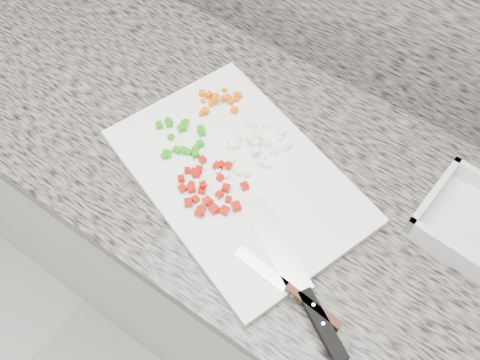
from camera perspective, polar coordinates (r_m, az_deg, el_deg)
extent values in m
cube|color=silver|center=(1.50, -0.06, -7.31)|extent=(3.92, 0.62, 0.86)
cube|color=#69635C|center=(1.11, -0.09, 2.57)|extent=(3.96, 0.64, 0.04)
cube|color=white|center=(1.05, -0.26, 0.46)|extent=(0.58, 0.47, 0.02)
cube|color=#DB6104|center=(1.14, -1.81, 8.72)|extent=(0.01, 0.01, 0.01)
cube|color=#DB6104|center=(1.14, -3.14, 8.11)|extent=(0.02, 0.02, 0.01)
cube|color=#DB6104|center=(1.14, -0.99, 8.36)|extent=(0.01, 0.01, 0.01)
cube|color=#DB6104|center=(1.15, -0.05, 9.01)|extent=(0.01, 0.01, 0.01)
cube|color=#DB6104|center=(1.13, -4.13, 7.03)|extent=(0.01, 0.01, 0.01)
cube|color=#DB6104|center=(1.15, -0.40, 8.63)|extent=(0.01, 0.01, 0.01)
cube|color=#DB6104|center=(1.16, -3.23, 8.95)|extent=(0.02, 0.02, 0.01)
cube|color=#DB6104|center=(1.17, -1.68, 9.58)|extent=(0.01, 0.01, 0.01)
cube|color=#DB6104|center=(1.16, -4.08, 9.21)|extent=(0.02, 0.02, 0.01)
cube|color=#DB6104|center=(1.13, -3.73, 7.31)|extent=(0.01, 0.01, 0.01)
cube|color=#DB6104|center=(1.13, -0.61, 7.46)|extent=(0.01, 0.01, 0.01)
cube|color=#DB6104|center=(1.14, -2.64, 8.63)|extent=(0.02, 0.02, 0.01)
cube|color=#DB6104|center=(1.15, -0.39, 8.98)|extent=(0.02, 0.02, 0.01)
cube|color=#DB6104|center=(1.15, -3.29, 9.09)|extent=(0.01, 0.01, 0.01)
cube|color=#DB6104|center=(1.15, -2.92, 8.43)|extent=(0.01, 0.01, 0.01)
cube|color=#DB6104|center=(1.15, -3.98, 8.41)|extent=(0.01, 0.01, 0.01)
cube|color=#DB6104|center=(1.15, -1.30, 8.73)|extent=(0.01, 0.01, 0.01)
cube|color=#DB6104|center=(1.13, -3.80, 7.39)|extent=(0.01, 0.01, 0.01)
cube|color=#DB6104|center=(1.14, -2.59, 8.98)|extent=(0.01, 0.01, 0.01)
cube|color=#DB6104|center=(1.16, -3.49, 8.98)|extent=(0.01, 0.01, 0.01)
cube|color=white|center=(1.06, 1.72, 4.00)|extent=(0.02, 0.02, 0.01)
cube|color=white|center=(1.07, 1.95, 4.76)|extent=(0.02, 0.02, 0.01)
cube|color=white|center=(1.08, 5.24, 3.91)|extent=(0.02, 0.02, 0.01)
cube|color=white|center=(1.08, -0.50, 4.51)|extent=(0.02, 0.02, 0.02)
cube|color=white|center=(1.09, 4.22, 4.44)|extent=(0.02, 0.02, 0.01)
cube|color=white|center=(1.08, 2.93, 3.92)|extent=(0.01, 0.01, 0.01)
cube|color=white|center=(1.10, 1.39, 5.90)|extent=(0.02, 0.02, 0.01)
cube|color=white|center=(1.09, 1.34, 4.96)|extent=(0.01, 0.01, 0.01)
cube|color=white|center=(1.06, 2.42, 2.48)|extent=(0.01, 0.01, 0.01)
cube|color=white|center=(1.07, 4.88, 3.40)|extent=(0.01, 0.01, 0.01)
cube|color=white|center=(1.10, 2.63, 5.81)|extent=(0.02, 0.02, 0.01)
cube|color=white|center=(1.08, -0.92, 4.21)|extent=(0.02, 0.02, 0.01)
cube|color=white|center=(1.06, 1.53, 4.12)|extent=(0.02, 0.02, 0.01)
cube|color=white|center=(1.07, 1.15, 4.51)|extent=(0.02, 0.02, 0.01)
cube|color=white|center=(1.09, 1.10, 4.90)|extent=(0.02, 0.02, 0.01)
cube|color=white|center=(1.08, -0.24, 4.50)|extent=(0.02, 0.02, 0.01)
cube|color=white|center=(1.05, 2.87, 1.59)|extent=(0.02, 0.02, 0.01)
cube|color=white|center=(1.09, 1.29, 5.08)|extent=(0.02, 0.02, 0.01)
cube|color=white|center=(1.05, 2.25, 1.92)|extent=(0.02, 0.02, 0.01)
cube|color=white|center=(1.09, 4.36, 5.05)|extent=(0.02, 0.02, 0.01)
cube|color=white|center=(1.07, 3.58, 3.10)|extent=(0.01, 0.01, 0.01)
cube|color=white|center=(1.07, -0.46, 3.80)|extent=(0.02, 0.02, 0.01)
cube|color=white|center=(1.07, -0.92, 3.64)|extent=(0.02, 0.02, 0.01)
cube|color=white|center=(1.11, 0.87, 6.12)|extent=(0.01, 0.01, 0.01)
cube|color=white|center=(1.05, 1.63, 3.13)|extent=(0.02, 0.02, 0.01)
cube|color=#218A0C|center=(1.11, -5.74, 6.19)|extent=(0.01, 0.01, 0.01)
cube|color=#218A0C|center=(1.10, -4.24, 5.41)|extent=(0.02, 0.02, 0.01)
cube|color=#218A0C|center=(1.12, -7.58, 6.20)|extent=(0.01, 0.01, 0.01)
cube|color=#218A0C|center=(1.07, -4.80, 3.37)|extent=(0.01, 0.01, 0.01)
cube|color=#218A0C|center=(1.10, -6.31, 5.48)|extent=(0.02, 0.02, 0.01)
cube|color=#218A0C|center=(1.11, -8.63, 5.79)|extent=(0.02, 0.02, 0.01)
cube|color=#218A0C|center=(1.07, -6.73, 3.20)|extent=(0.01, 0.01, 0.01)
cube|color=#218A0C|center=(1.11, -6.01, 6.10)|extent=(0.01, 0.01, 0.01)
cube|color=#218A0C|center=(1.07, -7.73, 2.78)|extent=(0.02, 0.02, 0.01)
cube|color=#218A0C|center=(1.07, -5.46, 2.95)|extent=(0.01, 0.01, 0.01)
cube|color=#218A0C|center=(1.11, -7.58, 5.96)|extent=(0.02, 0.02, 0.01)
cube|color=#218A0C|center=(1.07, -7.93, 2.90)|extent=(0.01, 0.01, 0.01)
cube|color=#218A0C|center=(1.08, -4.29, 3.87)|extent=(0.02, 0.02, 0.01)
cube|color=#218A0C|center=(1.11, -6.02, 5.67)|extent=(0.02, 0.02, 0.01)
cube|color=#218A0C|center=(1.09, -4.09, 5.09)|extent=(0.02, 0.02, 0.01)
cube|color=#218A0C|center=(1.07, -8.03, 2.56)|extent=(0.01, 0.01, 0.01)
cube|color=#218A0C|center=(1.12, -7.67, 6.28)|extent=(0.01, 0.01, 0.01)
cube|color=#218A0C|center=(1.07, -6.81, 3.28)|extent=(0.01, 0.01, 0.01)
cube|color=#218A0C|center=(1.07, -6.08, 3.16)|extent=(0.02, 0.02, 0.01)
cube|color=#218A0C|center=(1.06, -4.76, 2.76)|extent=(0.02, 0.02, 0.01)
cube|color=#218A0C|center=(1.09, -7.37, 4.57)|extent=(0.01, 0.01, 0.01)
cube|color=#A80D02|center=(1.03, -6.31, 0.15)|extent=(0.02, 0.02, 0.01)
cube|color=#A80D02|center=(1.01, -4.78, -2.04)|extent=(0.01, 0.01, 0.01)
cube|color=#A80D02|center=(1.02, -5.21, -0.91)|extent=(0.02, 0.02, 0.01)
cube|color=#A80D02|center=(0.99, -2.81, -3.11)|extent=(0.02, 0.02, 0.01)
cube|color=#A80D02|center=(1.00, -5.53, -2.41)|extent=(0.02, 0.02, 0.01)
cube|color=#A80D02|center=(1.03, -2.14, 0.25)|extent=(0.01, 0.01, 0.01)
cube|color=#A80D02|center=(1.01, -2.23, -1.58)|extent=(0.02, 0.02, 0.01)
cube|color=#A80D02|center=(1.03, -5.24, -0.48)|extent=(0.01, 0.01, 0.01)
cube|color=#A80D02|center=(1.01, -3.96, -0.49)|extent=(0.02, 0.02, 0.01)
cube|color=#A80D02|center=(1.01, -1.49, -0.85)|extent=(0.02, 0.02, 0.01)
cube|color=#A80D02|center=(1.04, -1.24, 1.51)|extent=(0.01, 0.01, 0.01)
cube|color=#A80D02|center=(0.99, -1.67, -3.26)|extent=(0.02, 0.02, 0.01)
cube|color=#A80D02|center=(0.99, -4.22, -3.32)|extent=(0.02, 0.02, 0.01)
cube|color=#A80D02|center=(1.04, -5.63, 1.00)|extent=(0.02, 0.02, 0.01)
cube|color=#A80D02|center=(1.00, -3.36, -2.34)|extent=(0.01, 0.01, 0.01)
cube|color=#A80D02|center=(1.00, -1.24, -2.08)|extent=(0.02, 0.02, 0.01)
cube|color=#A80D02|center=(1.02, -6.18, -0.88)|extent=(0.02, 0.02, 0.01)
cube|color=#A80D02|center=(0.99, -0.42, -2.83)|extent=(0.02, 0.02, 0.01)
cube|color=#A80D02|center=(1.05, -4.03, 2.14)|extent=(0.01, 0.01, 0.01)
cube|color=#A80D02|center=(1.04, -2.46, 1.51)|extent=(0.02, 0.02, 0.01)
cube|color=#A80D02|center=(1.04, -4.40, 1.15)|extent=(0.02, 0.02, 0.01)
cube|color=#A80D02|center=(0.99, -4.37, -3.48)|extent=(0.02, 0.02, 0.01)
cube|color=#A80D02|center=(0.99, -2.44, -3.18)|extent=(0.01, 0.01, 0.01)
cube|color=#A80D02|center=(1.02, -4.07, -1.09)|extent=(0.02, 0.02, 0.01)
cube|color=#A80D02|center=(1.00, -4.13, -3.08)|extent=(0.02, 0.02, 0.01)
cube|color=#A80D02|center=(1.04, -5.00, 0.88)|extent=(0.01, 0.01, 0.01)
cube|color=#A80D02|center=(1.00, -3.52, -2.27)|extent=(0.02, 0.02, 0.01)
cube|color=#A80D02|center=(1.04, -2.00, 1.62)|extent=(0.01, 0.01, 0.01)
cube|color=#A80D02|center=(1.04, -4.72, 0.71)|extent=(0.02, 0.02, 0.01)
cube|color=#A80D02|center=(1.02, 0.49, -0.65)|extent=(0.02, 0.02, 0.01)
cube|color=#FAEEC1|center=(1.04, -0.13, 0.77)|extent=(0.01, 0.01, 0.01)
cube|color=#FAEEC1|center=(1.04, -1.76, 1.37)|extent=(0.01, 0.01, 0.01)
cube|color=#FAEEC1|center=(1.05, -0.88, 2.02)|extent=(0.01, 0.01, 0.01)
cube|color=#FAEEC1|center=(1.03, 0.56, 0.47)|extent=(0.01, 0.01, 0.01)
cube|color=#FAEEC1|center=(1.04, -0.47, 1.02)|extent=(0.01, 0.01, 0.01)
cube|color=#FAEEC1|center=(1.05, -2.14, 1.61)|extent=(0.01, 0.01, 0.01)
cube|color=#FAEEC1|center=(1.03, -1.46, 0.43)|extent=(0.01, 0.01, 0.01)
cube|color=#FAEEC1|center=(1.05, -1.92, 1.77)|extent=(0.01, 0.01, 0.01)
cube|color=#FAEEC1|center=(1.03, 0.80, 0.71)|extent=(0.01, 0.01, 0.01)
cube|color=#FAEEC1|center=(1.04, -0.08, 0.75)|extent=(0.01, 0.01, 0.01)
cube|color=#FAEEC1|center=(1.04, -2.33, 0.93)|extent=(0.01, 0.01, 0.01)
cube|color=#FAEEC1|center=(1.05, -0.84, 2.15)|extent=(0.01, 0.01, 0.01)
cube|color=silver|center=(0.97, 3.93, -6.87)|extent=(0.19, 0.14, 0.00)
cube|color=black|center=(0.91, 8.78, -15.07)|extent=(0.12, 0.09, 0.02)
cylinder|color=silver|center=(0.91, 8.86, -14.90)|extent=(0.01, 0.01, 0.00)
cube|color=silver|center=(0.95, 2.33, -9.41)|extent=(0.11, 0.03, 0.00)
cube|color=#441F11|center=(0.92, 7.76, -13.26)|extent=(0.11, 0.02, 0.02)
cylinder|color=silver|center=(0.91, 7.83, -13.07)|extent=(0.01, 0.01, 0.00)
cube|color=silver|center=(1.01, 23.43, -8.32)|extent=(0.25, 0.03, 0.04)
cube|color=silver|center=(1.06, 19.90, -1.47)|extent=(0.03, 0.18, 0.04)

